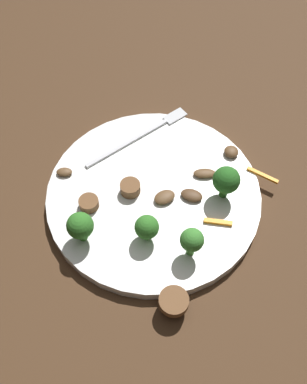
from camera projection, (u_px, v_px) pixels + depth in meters
The scene contains 17 objects.
ground_plane at pixel (154, 198), 0.62m from camera, with size 1.40×1.40×0.00m, color #422B19.
plate at pixel (154, 195), 0.61m from camera, with size 0.30×0.30×0.02m, color white.
fork at pixel (145, 133), 0.66m from camera, with size 0.18×0.06×0.00m.
broccoli_floret_0 at pixel (147, 227), 0.55m from camera, with size 0.03×0.03×0.04m.
broccoli_floret_1 at pixel (226, 181), 0.58m from camera, with size 0.04×0.04×0.05m.
broccoli_floret_2 at pixel (192, 241), 0.53m from camera, with size 0.03×0.03×0.05m.
broccoli_floret_3 at pixel (80, 226), 0.54m from camera, with size 0.03×0.03×0.05m.
sausage_slice_0 at pixel (130, 188), 0.60m from camera, with size 0.03×0.03×0.02m, color brown.
sausage_slice_1 at pixel (174, 301), 0.51m from camera, with size 0.04×0.04×0.01m, color brown.
sausage_slice_2 at pixel (89, 203), 0.59m from camera, with size 0.03×0.03×0.01m, color brown.
mushroom_0 at pixel (165, 197), 0.60m from camera, with size 0.03×0.02×0.01m, color brown.
mushroom_1 at pixel (231, 152), 0.64m from camera, with size 0.02×0.02×0.01m, color brown.
mushroom_2 at pixel (192, 195), 0.60m from camera, with size 0.03×0.02×0.01m, color #4C331E.
mushroom_3 at pixel (64, 172), 0.62m from camera, with size 0.02×0.01×0.01m, color brown.
mushroom_4 at pixel (205, 173), 0.62m from camera, with size 0.03×0.02×0.01m, color brown.
pepper_strip_0 at pixel (218, 222), 0.58m from camera, with size 0.04×0.01×0.00m, color orange.
pepper_strip_1 at pixel (263, 175), 0.62m from camera, with size 0.05×0.01×0.00m, color orange.
Camera 1 is at (-0.26, -0.20, 0.52)m, focal length 41.23 mm.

